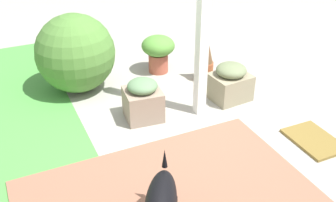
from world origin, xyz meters
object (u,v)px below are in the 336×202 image
terracotta_pot_spiky (205,56)px  terracotta_pot_broad (158,50)px  porch_pillar (204,10)px  stone_planter_nearest (230,82)px  doormat (314,140)px  stone_planter_mid (143,100)px  round_shrub (75,53)px

terracotta_pot_spiky → terracotta_pot_broad: bearing=43.3°
porch_pillar → terracotta_pot_spiky: bearing=-33.2°
stone_planter_nearest → doormat: bearing=-164.6°
doormat → terracotta_pot_spiky: bearing=11.1°
stone_planter_nearest → terracotta_pot_spiky: size_ratio=0.68×
stone_planter_mid → terracotta_pot_spiky: 1.18m
porch_pillar → stone_planter_nearest: bearing=-76.6°
doormat → round_shrub: bearing=41.3°
porch_pillar → round_shrub: size_ratio=2.47×
terracotta_pot_broad → porch_pillar: bearing=179.7°
terracotta_pot_broad → round_shrub: bearing=91.4°
porch_pillar → terracotta_pot_broad: (1.14, -0.01, -0.86)m
porch_pillar → stone_planter_nearest: 1.06m
stone_planter_mid → terracotta_pot_spiky: terracotta_pot_spiky is taller
porch_pillar → doormat: size_ratio=4.14×
stone_planter_mid → terracotta_pot_broad: bearing=-31.9°
stone_planter_nearest → stone_planter_mid: (0.04, 1.08, 0.01)m
stone_planter_mid → terracotta_pot_broad: terracotta_pot_broad is taller
round_shrub → doormat: round_shrub is taller
terracotta_pot_spiky → porch_pillar: bearing=146.8°
stone_planter_nearest → terracotta_pot_broad: terracotta_pot_broad is taller
stone_planter_nearest → stone_planter_mid: 1.08m
stone_planter_nearest → round_shrub: (1.00, 1.54, 0.26)m
terracotta_pot_broad → doormat: terracotta_pot_broad is taller
round_shrub → doormat: (-2.10, -1.85, -0.46)m
terracotta_pot_broad → doormat: 2.28m
terracotta_pot_spiky → doormat: 1.72m
stone_planter_mid → doormat: stone_planter_mid is taller
round_shrub → terracotta_pot_broad: round_shrub is taller
round_shrub → terracotta_pot_broad: bearing=-88.6°
terracotta_pot_spiky → terracotta_pot_broad: 0.64m
porch_pillar → terracotta_pot_broad: bearing=-0.3°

